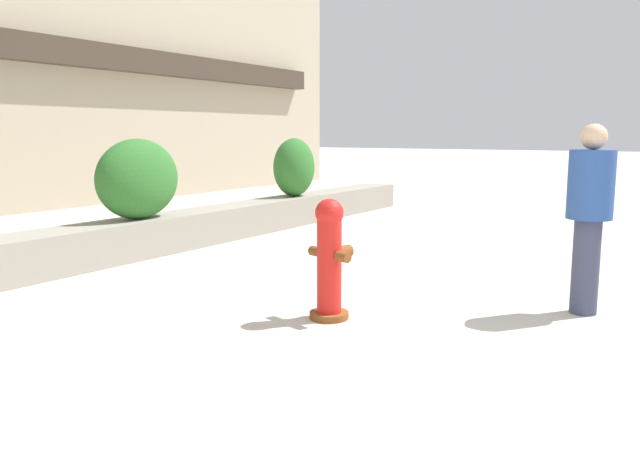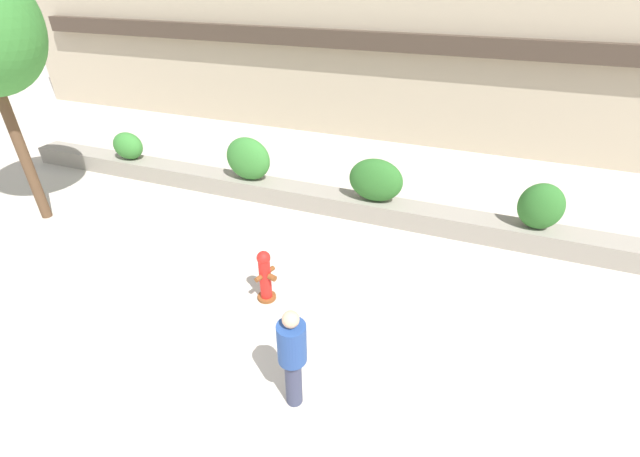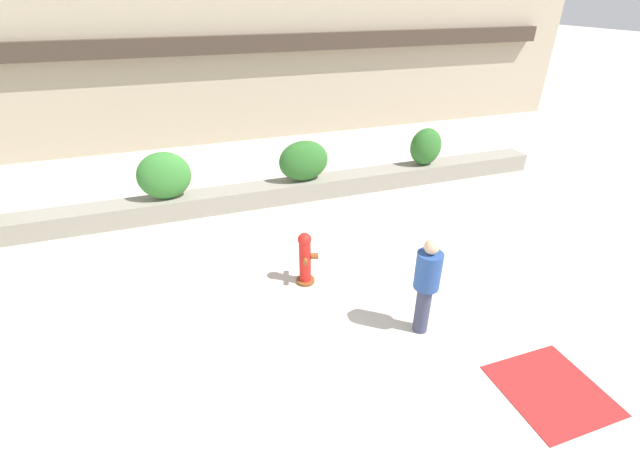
{
  "view_description": "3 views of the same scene",
  "coord_description": "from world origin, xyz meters",
  "px_view_note": "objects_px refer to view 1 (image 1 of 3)",
  "views": [
    {
      "loc": [
        -3.82,
        -0.57,
        1.64
      ],
      "look_at": [
        1.54,
        2.86,
        0.67
      ],
      "focal_mm": 35.0,
      "sensor_mm": 36.0,
      "label": 1
    },
    {
      "loc": [
        3.96,
        -3.24,
        5.47
      ],
      "look_at": [
        1.33,
        3.73,
        0.86
      ],
      "focal_mm": 24.0,
      "sensor_mm": 36.0,
      "label": 2
    },
    {
      "loc": [
        -1.14,
        -4.18,
        4.96
      ],
      "look_at": [
        1.22,
        2.68,
        0.9
      ],
      "focal_mm": 24.0,
      "sensor_mm": 36.0,
      "label": 3
    }
  ],
  "objects_px": {
    "hedge_bush_2": "(138,179)",
    "hedge_bush_3": "(294,167)",
    "fire_hydrant": "(330,258)",
    "pedestrian": "(589,207)"
  },
  "relations": [
    {
      "from": "hedge_bush_2",
      "to": "hedge_bush_3",
      "type": "xyz_separation_m",
      "value": [
        3.65,
        0.0,
        -0.01
      ]
    },
    {
      "from": "hedge_bush_3",
      "to": "pedestrian",
      "type": "relative_size",
      "value": 0.61
    },
    {
      "from": "pedestrian",
      "to": "hedge_bush_3",
      "type": "bearing_deg",
      "value": 58.97
    },
    {
      "from": "hedge_bush_2",
      "to": "fire_hydrant",
      "type": "xyz_separation_m",
      "value": [
        -1.12,
        -3.72,
        -0.49
      ]
    },
    {
      "from": "hedge_bush_3",
      "to": "pedestrian",
      "type": "bearing_deg",
      "value": -121.03
    },
    {
      "from": "fire_hydrant",
      "to": "pedestrian",
      "type": "relative_size",
      "value": 0.62
    },
    {
      "from": "hedge_bush_3",
      "to": "fire_hydrant",
      "type": "bearing_deg",
      "value": -142.07
    },
    {
      "from": "hedge_bush_2",
      "to": "pedestrian",
      "type": "xyz_separation_m",
      "value": [
        0.28,
        -5.61,
        -0.05
      ]
    },
    {
      "from": "fire_hydrant",
      "to": "pedestrian",
      "type": "bearing_deg",
      "value": -53.4
    },
    {
      "from": "hedge_bush_2",
      "to": "pedestrian",
      "type": "distance_m",
      "value": 5.62
    }
  ]
}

